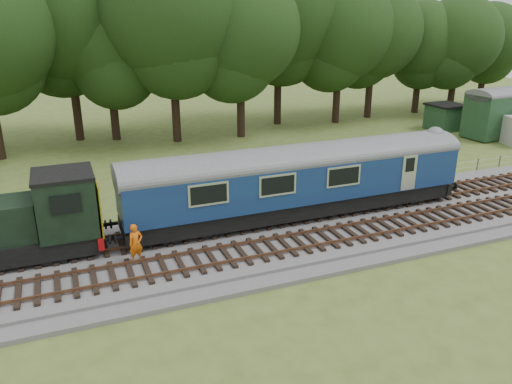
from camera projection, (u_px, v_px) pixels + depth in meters
name	position (u px, v px, depth m)	size (l,w,h in m)	color
ground	(297.00, 234.00, 24.92)	(120.00, 120.00, 0.00)	#485B21
ballast	(297.00, 231.00, 24.86)	(70.00, 7.00, 0.35)	#4C4C4F
track_north	(285.00, 217.00, 26.00)	(67.20, 2.40, 0.21)	black
track_south	(312.00, 240.00, 23.38)	(67.20, 2.40, 0.21)	black
fence	(263.00, 204.00, 28.84)	(64.00, 0.12, 1.00)	#6B6054
tree_line	(187.00, 137.00, 44.11)	(70.00, 8.00, 18.00)	black
dmu_railcar	(299.00, 175.00, 25.49)	(18.05, 2.86, 3.88)	black
worker	(136.00, 243.00, 21.17)	(0.63, 0.42, 1.73)	#E25E0B
shed	(445.00, 117.00, 46.37)	(3.09, 3.09, 2.40)	#1A3A23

